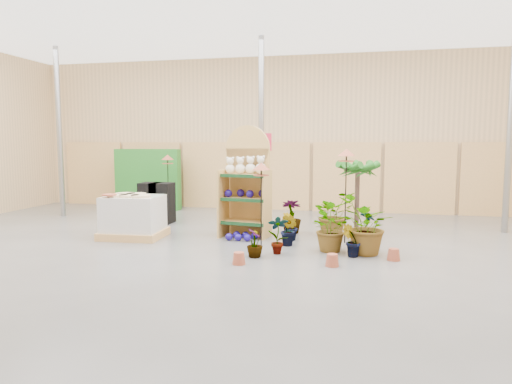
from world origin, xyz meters
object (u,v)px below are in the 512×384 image
bird_table_front (261,169)px  potted_plant_2 (328,228)px  pallet_stack (133,217)px  display_shelf (247,186)px

bird_table_front → potted_plant_2: bird_table_front is taller
pallet_stack → potted_plant_2: pallet_stack is taller
display_shelf → pallet_stack: (-2.28, -0.70, -0.63)m
potted_plant_2 → display_shelf: bearing=148.8°
bird_table_front → display_shelf: bearing=118.2°
bird_table_front → potted_plant_2: bearing=-5.8°
pallet_stack → potted_plant_2: (4.06, -0.38, -0.01)m
display_shelf → potted_plant_2: (1.79, -1.08, -0.64)m
pallet_stack → potted_plant_2: 4.08m
display_shelf → potted_plant_2: display_shelf is taller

